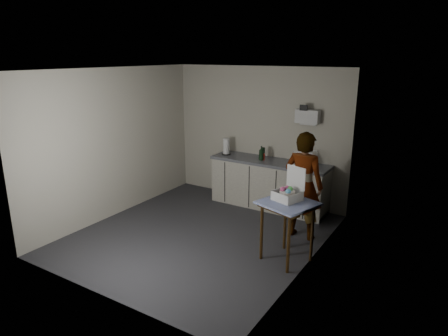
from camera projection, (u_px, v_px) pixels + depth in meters
The scene contains 15 objects.
ground at pixel (200, 235), 6.45m from camera, with size 4.00×4.00×0.00m, color #2A2A2F.
wall_back at pixel (258, 135), 7.71m from camera, with size 3.60×0.02×2.60m, color #B9B6A1.
wall_right at pixel (311, 175), 5.18m from camera, with size 0.02×4.00×2.60m, color #B9B6A1.
wall_left at pixel (115, 143), 6.99m from camera, with size 0.02×4.00×2.60m, color #B9B6A1.
ceiling at pixel (197, 70), 5.73m from camera, with size 3.60×4.00×0.01m, color silver.
kitchen_counter at pixel (269, 185), 7.51m from camera, with size 2.24×0.62×0.91m.
wall_shelf at pixel (308, 117), 7.02m from camera, with size 0.42×0.18×0.37m.
side_table at pixel (288, 210), 5.46m from camera, with size 0.85×0.85×0.87m.
standing_man at pixel (303, 186), 6.16m from camera, with size 0.62×0.41×1.70m, color #B2A593.
soap_bottle at pixel (261, 153), 7.38m from camera, with size 0.10×0.10×0.27m, color black.
soda_can at pixel (263, 157), 7.40m from camera, with size 0.07×0.07×0.13m, color red.
dark_bottle at pixel (263, 153), 7.50m from camera, with size 0.06×0.06×0.21m, color black.
paper_towel at pixel (226, 147), 7.79m from camera, with size 0.18×0.18×0.32m.
dish_rack at pixel (304, 162), 7.04m from camera, with size 0.38×0.29×0.27m.
bakery_box at pixel (288, 193), 5.49m from camera, with size 0.41×0.42×0.45m.
Camera 1 is at (3.44, -4.80, 2.82)m, focal length 32.00 mm.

